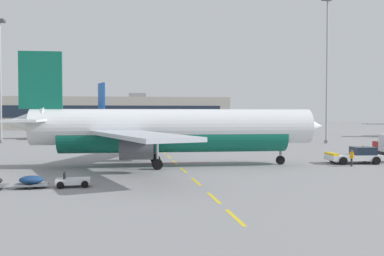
{
  "coord_description": "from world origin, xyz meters",
  "views": [
    {
      "loc": [
        11.76,
        -28.8,
        5.83
      ],
      "look_at": [
        21.02,
        28.94,
        3.79
      ],
      "focal_mm": 41.6,
      "sensor_mm": 36.0,
      "label": 1
    }
  ],
  "objects_px": {
    "pushback_tug": "(356,156)",
    "airliner_far_center": "(87,121)",
    "ground_crew_worker": "(352,157)",
    "airliner_foreground": "(169,130)",
    "apron_light_mast_near": "(0,66)",
    "apron_light_mast_far": "(327,54)",
    "baggage_train": "(11,182)"
  },
  "relations": [
    {
      "from": "pushback_tug",
      "to": "airliner_far_center",
      "type": "distance_m",
      "value": 70.9
    },
    {
      "from": "ground_crew_worker",
      "to": "airliner_foreground",
      "type": "bearing_deg",
      "value": 170.38
    },
    {
      "from": "airliner_far_center",
      "to": "apron_light_mast_near",
      "type": "xyz_separation_m",
      "value": [
        -14.44,
        -19.94,
        10.74
      ]
    },
    {
      "from": "apron_light_mast_near",
      "to": "apron_light_mast_far",
      "type": "relative_size",
      "value": 0.85
    },
    {
      "from": "ground_crew_worker",
      "to": "apron_light_mast_far",
      "type": "relative_size",
      "value": 0.06
    },
    {
      "from": "airliner_foreground",
      "to": "ground_crew_worker",
      "type": "relative_size",
      "value": 19.7
    },
    {
      "from": "pushback_tug",
      "to": "apron_light_mast_near",
      "type": "relative_size",
      "value": 0.26
    },
    {
      "from": "apron_light_mast_far",
      "to": "ground_crew_worker",
      "type": "bearing_deg",
      "value": -111.93
    },
    {
      "from": "airliner_foreground",
      "to": "baggage_train",
      "type": "relative_size",
      "value": 2.98
    },
    {
      "from": "airliner_foreground",
      "to": "baggage_train",
      "type": "bearing_deg",
      "value": -137.3
    },
    {
      "from": "pushback_tug",
      "to": "airliner_far_center",
      "type": "relative_size",
      "value": 0.18
    },
    {
      "from": "apron_light_mast_near",
      "to": "ground_crew_worker",
      "type": "bearing_deg",
      "value": -43.32
    },
    {
      "from": "apron_light_mast_near",
      "to": "apron_light_mast_far",
      "type": "xyz_separation_m",
      "value": [
        61.14,
        -9.54,
        2.3
      ]
    },
    {
      "from": "pushback_tug",
      "to": "baggage_train",
      "type": "relative_size",
      "value": 0.53
    },
    {
      "from": "airliner_far_center",
      "to": "apron_light_mast_near",
      "type": "relative_size",
      "value": 1.45
    },
    {
      "from": "baggage_train",
      "to": "airliner_foreground",
      "type": "bearing_deg",
      "value": 42.7
    },
    {
      "from": "ground_crew_worker",
      "to": "apron_light_mast_far",
      "type": "xyz_separation_m",
      "value": [
        14.04,
        34.87,
        15.94
      ]
    },
    {
      "from": "airliner_foreground",
      "to": "apron_light_mast_near",
      "type": "distance_m",
      "value": 50.67
    },
    {
      "from": "airliner_foreground",
      "to": "airliner_far_center",
      "type": "height_order",
      "value": "airliner_foreground"
    },
    {
      "from": "airliner_foreground",
      "to": "apron_light_mast_far",
      "type": "distance_m",
      "value": 47.84
    },
    {
      "from": "baggage_train",
      "to": "ground_crew_worker",
      "type": "height_order",
      "value": "ground_crew_worker"
    },
    {
      "from": "apron_light_mast_near",
      "to": "pushback_tug",
      "type": "bearing_deg",
      "value": -40.5
    },
    {
      "from": "baggage_train",
      "to": "ground_crew_worker",
      "type": "relative_size",
      "value": 6.61
    },
    {
      "from": "airliner_far_center",
      "to": "ground_crew_worker",
      "type": "xyz_separation_m",
      "value": [
        32.66,
        -64.35,
        -2.9
      ]
    },
    {
      "from": "baggage_train",
      "to": "ground_crew_worker",
      "type": "bearing_deg",
      "value": 15.47
    },
    {
      "from": "airliner_far_center",
      "to": "apron_light_mast_near",
      "type": "bearing_deg",
      "value": -125.91
    },
    {
      "from": "apron_light_mast_far",
      "to": "pushback_tug",
      "type": "bearing_deg",
      "value": -110.53
    },
    {
      "from": "ground_crew_worker",
      "to": "apron_light_mast_near",
      "type": "height_order",
      "value": "apron_light_mast_near"
    },
    {
      "from": "baggage_train",
      "to": "airliner_far_center",
      "type": "bearing_deg",
      "value": 89.79
    },
    {
      "from": "airliner_far_center",
      "to": "airliner_foreground",
      "type": "bearing_deg",
      "value": -77.81
    },
    {
      "from": "pushback_tug",
      "to": "ground_crew_worker",
      "type": "xyz_separation_m",
      "value": [
        -1.93,
        -2.53,
        0.11
      ]
    },
    {
      "from": "ground_crew_worker",
      "to": "airliner_far_center",
      "type": "bearing_deg",
      "value": 116.91
    }
  ]
}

